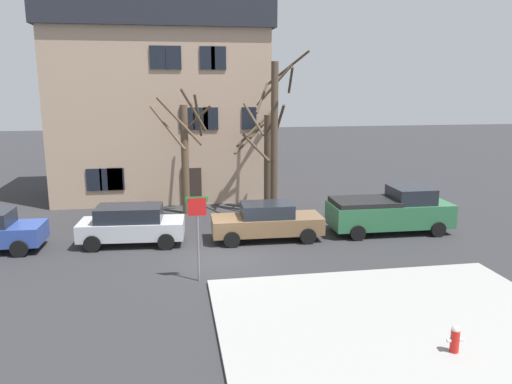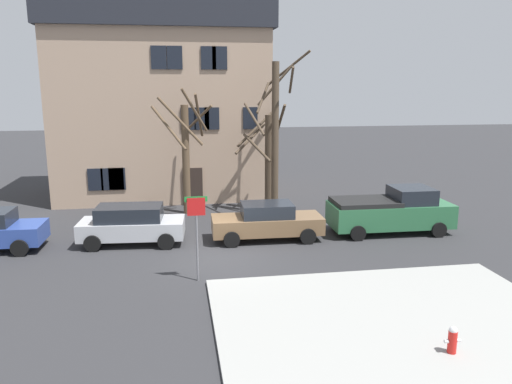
{
  "view_description": "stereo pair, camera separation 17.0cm",
  "coord_description": "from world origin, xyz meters",
  "px_view_note": "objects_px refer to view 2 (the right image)",
  "views": [
    {
      "loc": [
        -1.81,
        -18.41,
        6.58
      ],
      "look_at": [
        1.64,
        1.84,
        2.18
      ],
      "focal_mm": 35.05,
      "sensor_mm": 36.0,
      "label": 1
    },
    {
      "loc": [
        -1.64,
        -18.44,
        6.58
      ],
      "look_at": [
        1.64,
        1.84,
        2.18
      ],
      "focal_mm": 35.05,
      "sensor_mm": 36.0,
      "label": 2
    }
  ],
  "objects_px": {
    "fire_hydrant": "(453,339)",
    "car_brown_sedan": "(267,221)",
    "building_main": "(163,100)",
    "pickup_truck_green": "(391,211)",
    "tree_bare_far": "(275,132)",
    "car_silver_wagon": "(131,224)",
    "street_sign_pole": "(197,223)",
    "tree_bare_near": "(186,151)",
    "tree_bare_mid": "(267,158)"
  },
  "relations": [
    {
      "from": "car_silver_wagon",
      "to": "car_brown_sedan",
      "type": "height_order",
      "value": "car_silver_wagon"
    },
    {
      "from": "tree_bare_mid",
      "to": "car_brown_sedan",
      "type": "xyz_separation_m",
      "value": [
        -0.94,
        -5.19,
        -2.03
      ]
    },
    {
      "from": "tree_bare_near",
      "to": "car_brown_sedan",
      "type": "distance_m",
      "value": 6.53
    },
    {
      "from": "fire_hydrant",
      "to": "street_sign_pole",
      "type": "height_order",
      "value": "street_sign_pole"
    },
    {
      "from": "tree_bare_near",
      "to": "tree_bare_far",
      "type": "xyz_separation_m",
      "value": [
        4.45,
        -0.81,
        0.97
      ]
    },
    {
      "from": "tree_bare_mid",
      "to": "car_silver_wagon",
      "type": "height_order",
      "value": "tree_bare_mid"
    },
    {
      "from": "tree_bare_near",
      "to": "pickup_truck_green",
      "type": "distance_m",
      "value": 10.53
    },
    {
      "from": "tree_bare_mid",
      "to": "tree_bare_far",
      "type": "height_order",
      "value": "tree_bare_far"
    },
    {
      "from": "building_main",
      "to": "tree_bare_mid",
      "type": "relative_size",
      "value": 2.23
    },
    {
      "from": "tree_bare_near",
      "to": "car_brown_sedan",
      "type": "bearing_deg",
      "value": -57.22
    },
    {
      "from": "building_main",
      "to": "tree_bare_mid",
      "type": "xyz_separation_m",
      "value": [
        5.42,
        -5.39,
        -2.89
      ]
    },
    {
      "from": "tree_bare_mid",
      "to": "fire_hydrant",
      "type": "height_order",
      "value": "tree_bare_mid"
    },
    {
      "from": "car_silver_wagon",
      "to": "street_sign_pole",
      "type": "distance_m",
      "value": 5.35
    },
    {
      "from": "tree_bare_far",
      "to": "street_sign_pole",
      "type": "bearing_deg",
      "value": -117.19
    },
    {
      "from": "tree_bare_mid",
      "to": "car_silver_wagon",
      "type": "xyz_separation_m",
      "value": [
        -6.68,
        -4.87,
        -1.98
      ]
    },
    {
      "from": "pickup_truck_green",
      "to": "fire_hydrant",
      "type": "xyz_separation_m",
      "value": [
        -3.0,
        -10.38,
        -0.52
      ]
    },
    {
      "from": "tree_bare_far",
      "to": "car_silver_wagon",
      "type": "bearing_deg",
      "value": -150.26
    },
    {
      "from": "tree_bare_near",
      "to": "car_brown_sedan",
      "type": "relative_size",
      "value": 1.35
    },
    {
      "from": "tree_bare_far",
      "to": "car_brown_sedan",
      "type": "height_order",
      "value": "tree_bare_far"
    },
    {
      "from": "car_brown_sedan",
      "to": "street_sign_pole",
      "type": "distance_m",
      "value": 5.44
    },
    {
      "from": "street_sign_pole",
      "to": "tree_bare_mid",
      "type": "bearing_deg",
      "value": 66.33
    },
    {
      "from": "tree_bare_mid",
      "to": "tree_bare_far",
      "type": "bearing_deg",
      "value": -75.58
    },
    {
      "from": "tree_bare_far",
      "to": "car_silver_wagon",
      "type": "xyz_separation_m",
      "value": [
        -6.92,
        -3.95,
        -3.41
      ]
    },
    {
      "from": "tree_bare_mid",
      "to": "tree_bare_near",
      "type": "bearing_deg",
      "value": -178.5
    },
    {
      "from": "car_brown_sedan",
      "to": "pickup_truck_green",
      "type": "xyz_separation_m",
      "value": [
        5.77,
        0.19,
        0.18
      ]
    },
    {
      "from": "fire_hydrant",
      "to": "car_brown_sedan",
      "type": "bearing_deg",
      "value": 105.17
    },
    {
      "from": "car_silver_wagon",
      "to": "fire_hydrant",
      "type": "distance_m",
      "value": 13.52
    },
    {
      "from": "pickup_truck_green",
      "to": "car_brown_sedan",
      "type": "bearing_deg",
      "value": -178.12
    },
    {
      "from": "building_main",
      "to": "tree_bare_far",
      "type": "relative_size",
      "value": 1.52
    },
    {
      "from": "tree_bare_mid",
      "to": "pickup_truck_green",
      "type": "xyz_separation_m",
      "value": [
        4.82,
        -5.0,
        -1.84
      ]
    },
    {
      "from": "tree_bare_mid",
      "to": "street_sign_pole",
      "type": "distance_m",
      "value": 10.31
    },
    {
      "from": "tree_bare_near",
      "to": "fire_hydrant",
      "type": "distance_m",
      "value": 16.66
    },
    {
      "from": "building_main",
      "to": "pickup_truck_green",
      "type": "height_order",
      "value": "building_main"
    },
    {
      "from": "building_main",
      "to": "fire_hydrant",
      "type": "distance_m",
      "value": 22.62
    },
    {
      "from": "car_brown_sedan",
      "to": "street_sign_pole",
      "type": "xyz_separation_m",
      "value": [
        -3.19,
        -4.23,
        1.25
      ]
    },
    {
      "from": "car_silver_wagon",
      "to": "tree_bare_mid",
      "type": "bearing_deg",
      "value": 36.11
    },
    {
      "from": "tree_bare_far",
      "to": "street_sign_pole",
      "type": "relative_size",
      "value": 2.8
    },
    {
      "from": "car_brown_sedan",
      "to": "pickup_truck_green",
      "type": "height_order",
      "value": "pickup_truck_green"
    },
    {
      "from": "tree_bare_near",
      "to": "pickup_truck_green",
      "type": "xyz_separation_m",
      "value": [
        9.04,
        -4.89,
        -2.3
      ]
    },
    {
      "from": "building_main",
      "to": "tree_bare_far",
      "type": "height_order",
      "value": "building_main"
    },
    {
      "from": "building_main",
      "to": "fire_hydrant",
      "type": "xyz_separation_m",
      "value": [
        7.24,
        -20.77,
        -5.25
      ]
    },
    {
      "from": "fire_hydrant",
      "to": "tree_bare_near",
      "type": "bearing_deg",
      "value": 111.56
    },
    {
      "from": "tree_bare_mid",
      "to": "car_brown_sedan",
      "type": "bearing_deg",
      "value": -100.31
    },
    {
      "from": "car_silver_wagon",
      "to": "car_brown_sedan",
      "type": "distance_m",
      "value": 5.75
    },
    {
      "from": "car_silver_wagon",
      "to": "fire_hydrant",
      "type": "height_order",
      "value": "car_silver_wagon"
    },
    {
      "from": "building_main",
      "to": "car_silver_wagon",
      "type": "xyz_separation_m",
      "value": [
        -1.26,
        -10.27,
        -4.86
      ]
    },
    {
      "from": "car_brown_sedan",
      "to": "fire_hydrant",
      "type": "height_order",
      "value": "car_brown_sedan"
    },
    {
      "from": "building_main",
      "to": "tree_bare_far",
      "type": "bearing_deg",
      "value": -48.14
    },
    {
      "from": "car_brown_sedan",
      "to": "pickup_truck_green",
      "type": "relative_size",
      "value": 0.87
    },
    {
      "from": "tree_bare_far",
      "to": "car_silver_wagon",
      "type": "relative_size",
      "value": 1.87
    }
  ]
}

